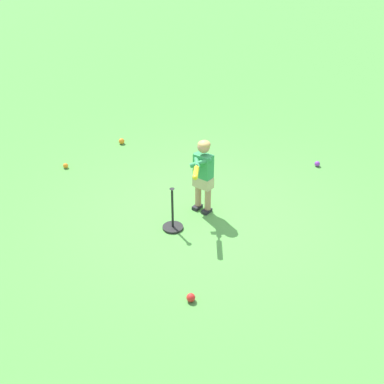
{
  "coord_description": "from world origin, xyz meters",
  "views": [
    {
      "loc": [
        -2.92,
        5.09,
        3.89
      ],
      "look_at": [
        0.05,
        0.16,
        0.45
      ],
      "focal_mm": 46.96,
      "sensor_mm": 36.0,
      "label": 1
    }
  ],
  "objects": [
    {
      "name": "ground_plane",
      "position": [
        0.0,
        0.0,
        0.0
      ],
      "size": [
        40.0,
        40.0,
        0.0
      ],
      "primitive_type": "plane",
      "color": "#519942"
    },
    {
      "name": "play_ball_midfield",
      "position": [
        2.4,
        -1.28,
        0.05
      ],
      "size": [
        0.1,
        0.1,
        0.1
      ],
      "primitive_type": "sphere",
      "color": "orange",
      "rests_on": "ground"
    },
    {
      "name": "play_ball_far_right",
      "position": [
        -0.9,
        -2.26,
        0.04
      ],
      "size": [
        0.09,
        0.09,
        0.09
      ],
      "primitive_type": "sphere",
      "color": "purple",
      "rests_on": "ground"
    },
    {
      "name": "play_ball_by_bucket",
      "position": [
        2.61,
        -0.07,
        0.04
      ],
      "size": [
        0.09,
        0.09,
        0.09
      ],
      "primitive_type": "sphere",
      "color": "orange",
      "rests_on": "ground"
    },
    {
      "name": "child_batter",
      "position": [
        0.05,
        -0.11,
        0.65
      ],
      "size": [
        0.41,
        0.72,
        1.08
      ],
      "color": "#232328",
      "rests_on": "ground"
    },
    {
      "name": "batting_tee",
      "position": [
        0.17,
        0.47,
        0.1
      ],
      "size": [
        0.28,
        0.28,
        0.62
      ],
      "color": "black",
      "rests_on": "ground"
    },
    {
      "name": "play_ball_center_lawn",
      "position": [
        -0.76,
        1.54,
        0.05
      ],
      "size": [
        0.1,
        0.1,
        0.1
      ],
      "primitive_type": "sphere",
      "color": "red",
      "rests_on": "ground"
    }
  ]
}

